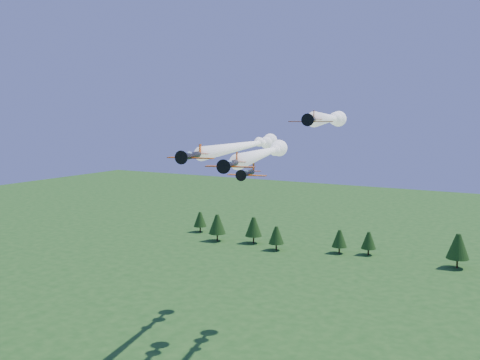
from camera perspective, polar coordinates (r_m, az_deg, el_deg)
The scene contains 5 objects.
plane_lead at distance 105.21m, azimuth 2.86°, elevation 2.99°, with size 16.50×46.40×3.70m.
plane_left at distance 120.34m, azimuth 0.77°, elevation 3.74°, with size 16.82×58.10×3.70m.
plane_right at distance 112.51m, azimuth 9.59°, elevation 6.51°, with size 16.42×49.83×3.70m.
plane_slot at distance 94.37m, azimuth 0.81°, elevation 0.72°, with size 7.12×7.80×2.48m.
treeline at distance 197.38m, azimuth 14.20°, elevation -6.32°, with size 177.96×18.04×11.88m.
Camera 1 is at (42.71, -75.83, 51.37)m, focal length 40.00 mm.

